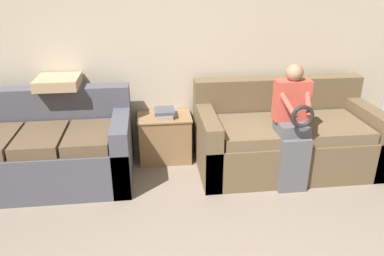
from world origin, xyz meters
name	(u,v)px	position (x,y,z in m)	size (l,w,h in m)	color
wall_back	(194,37)	(0.00, 2.73, 1.27)	(7.83, 0.06, 2.55)	beige
couch_main	(284,138)	(0.88, 2.20, 0.31)	(1.81, 0.93, 0.86)	brown
couch_side	(47,150)	(-1.50, 2.17, 0.32)	(1.60, 0.88, 0.86)	#4C4C56
child_left_seated	(293,124)	(0.79, 1.81, 0.63)	(0.32, 0.37, 1.16)	#56565B
side_shelf	(165,137)	(-0.35, 2.48, 0.26)	(0.56, 0.40, 0.50)	olive
book_stack	(164,113)	(-0.35, 2.47, 0.54)	(0.20, 0.26, 0.08)	gray
throw_pillow	(58,82)	(-1.38, 2.48, 0.91)	(0.41, 0.41, 0.10)	tan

